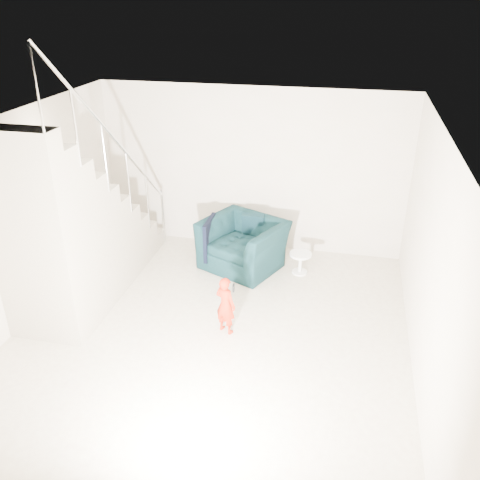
% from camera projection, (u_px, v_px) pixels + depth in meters
% --- Properties ---
extents(floor, '(5.50, 5.50, 0.00)m').
position_uv_depth(floor, '(208.00, 339.00, 6.48)').
color(floor, tan).
rests_on(floor, ground).
extents(ceiling, '(5.50, 5.50, 0.00)m').
position_uv_depth(ceiling, '(201.00, 130.00, 5.28)').
color(ceiling, silver).
rests_on(ceiling, back_wall).
extents(back_wall, '(5.00, 0.00, 5.00)m').
position_uv_depth(back_wall, '(252.00, 170.00, 8.28)').
color(back_wall, '#C2B59E').
rests_on(back_wall, floor).
extents(front_wall, '(5.00, 0.00, 5.00)m').
position_uv_depth(front_wall, '(93.00, 423.00, 3.48)').
color(front_wall, '#C2B59E').
rests_on(front_wall, floor).
extents(left_wall, '(0.00, 5.50, 5.50)m').
position_uv_depth(left_wall, '(13.00, 225.00, 6.37)').
color(left_wall, '#C2B59E').
rests_on(left_wall, floor).
extents(right_wall, '(0.00, 5.50, 5.50)m').
position_uv_depth(right_wall, '(431.00, 268.00, 5.39)').
color(right_wall, '#C2B59E').
rests_on(right_wall, floor).
extents(armchair, '(1.50, 1.43, 0.77)m').
position_uv_depth(armchair, '(243.00, 244.00, 8.03)').
color(armchair, black).
rests_on(armchair, floor).
extents(toddler, '(0.34, 0.29, 0.80)m').
position_uv_depth(toddler, '(225.00, 305.00, 6.46)').
color(toddler, '#B03105').
rests_on(toddler, floor).
extents(side_table, '(0.35, 0.35, 0.35)m').
position_uv_depth(side_table, '(300.00, 260.00, 7.89)').
color(side_table, white).
rests_on(side_table, floor).
extents(staircase, '(1.02, 3.03, 3.62)m').
position_uv_depth(staircase, '(76.00, 239.00, 6.93)').
color(staircase, '#ADA089').
rests_on(staircase, floor).
extents(cushion, '(0.36, 0.17, 0.36)m').
position_uv_depth(cushion, '(253.00, 223.00, 8.17)').
color(cushion, black).
rests_on(cushion, armchair).
extents(throw, '(0.06, 0.57, 0.63)m').
position_uv_depth(throw, '(210.00, 238.00, 8.02)').
color(throw, black).
rests_on(throw, armchair).
extents(phone, '(0.02, 0.05, 0.10)m').
position_uv_depth(phone, '(234.00, 288.00, 6.27)').
color(phone, black).
rests_on(phone, toddler).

